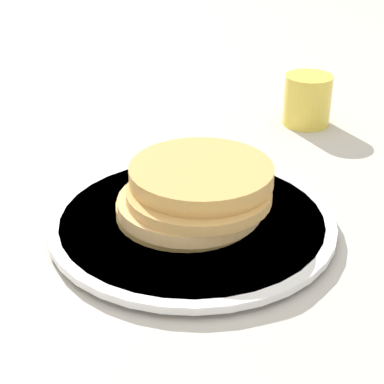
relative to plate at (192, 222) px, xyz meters
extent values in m
plane|color=#BCB7AD|center=(0.01, 0.01, -0.01)|extent=(4.00, 4.00, 0.00)
cylinder|color=white|center=(0.00, 0.00, 0.00)|extent=(0.25, 0.25, 0.01)
cylinder|color=white|center=(0.00, 0.00, 0.00)|extent=(0.28, 0.28, 0.01)
cylinder|color=tan|center=(-0.01, 0.01, 0.01)|extent=(0.14, 0.14, 0.01)
cylinder|color=#DEB06F|center=(0.00, -0.01, 0.02)|extent=(0.14, 0.14, 0.01)
cylinder|color=tan|center=(0.01, -0.01, 0.04)|extent=(0.14, 0.14, 0.01)
cylinder|color=tan|center=(0.00, 0.01, 0.05)|extent=(0.14, 0.14, 0.02)
cylinder|color=yellow|center=(0.10, 0.29, 0.03)|extent=(0.06, 0.06, 0.07)
camera|label=1|loc=(0.09, -0.52, 0.32)|focal=60.00mm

